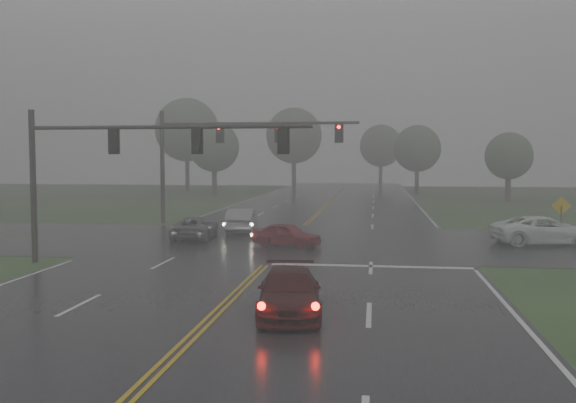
# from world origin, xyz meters

# --- Properties ---
(ground) EXTENTS (180.00, 180.00, 0.00)m
(ground) POSITION_xyz_m (0.00, 0.00, 0.00)
(ground) COLOR #28471E
(ground) RESTS_ON ground
(main_road) EXTENTS (18.00, 160.00, 0.02)m
(main_road) POSITION_xyz_m (0.00, 20.00, 0.00)
(main_road) COLOR black
(main_road) RESTS_ON ground
(cross_street) EXTENTS (120.00, 14.00, 0.02)m
(cross_street) POSITION_xyz_m (0.00, 22.00, 0.00)
(cross_street) COLOR black
(cross_street) RESTS_ON ground
(stop_bar) EXTENTS (8.50, 0.50, 0.01)m
(stop_bar) POSITION_xyz_m (4.50, 14.40, 0.00)
(stop_bar) COLOR silver
(stop_bar) RESTS_ON ground
(sedan_maroon) EXTENTS (2.35, 4.68, 1.30)m
(sedan_maroon) POSITION_xyz_m (2.17, 5.74, 0.00)
(sedan_maroon) COLOR #360A09
(sedan_maroon) RESTS_ON ground
(sedan_red) EXTENTS (3.88, 2.51, 1.23)m
(sedan_red) POSITION_xyz_m (0.15, 19.84, 0.00)
(sedan_red) COLOR maroon
(sedan_red) RESTS_ON ground
(sedan_silver) EXTENTS (1.99, 4.62, 1.48)m
(sedan_silver) POSITION_xyz_m (-3.42, 25.60, 0.00)
(sedan_silver) COLOR gray
(sedan_silver) RESTS_ON ground
(car_grey) EXTENTS (2.45, 4.71, 1.27)m
(car_grey) POSITION_xyz_m (-5.41, 22.24, 0.00)
(car_grey) COLOR #525459
(car_grey) RESTS_ON ground
(pickup_white) EXTENTS (5.76, 3.45, 1.50)m
(pickup_white) POSITION_xyz_m (13.54, 22.47, 0.00)
(pickup_white) COLOR white
(pickup_white) RESTS_ON ground
(signal_gantry_near) EXTENTS (12.42, 0.29, 6.70)m
(signal_gantry_near) POSITION_xyz_m (-6.36, 13.56, 4.72)
(signal_gantry_near) COLOR black
(signal_gantry_near) RESTS_ON ground
(signal_gantry_far) EXTENTS (13.93, 0.40, 7.88)m
(signal_gantry_far) POSITION_xyz_m (-5.91, 30.82, 5.53)
(signal_gantry_far) COLOR black
(signal_gantry_far) RESTS_ON ground
(sign_diamond_east) EXTENTS (1.02, 0.28, 2.50)m
(sign_diamond_east) POSITION_xyz_m (14.74, 23.80, 1.69)
(sign_diamond_east) COLOR black
(sign_diamond_east) RESTS_ON ground
(tree_nw_a) EXTENTS (6.05, 6.05, 8.89)m
(tree_nw_a) POSITION_xyz_m (-14.60, 62.81, 5.84)
(tree_nw_a) COLOR #342921
(tree_nw_a) RESTS_ON ground
(tree_ne_a) EXTENTS (5.87, 5.87, 8.62)m
(tree_ne_a) POSITION_xyz_m (9.87, 69.19, 5.67)
(tree_ne_a) COLOR #342921
(tree_ne_a) RESTS_ON ground
(tree_n_mid) EXTENTS (7.86, 7.86, 11.55)m
(tree_n_mid) POSITION_xyz_m (-6.68, 76.88, 7.60)
(tree_n_mid) COLOR #342921
(tree_n_mid) RESTS_ON ground
(tree_e_near) EXTENTS (4.90, 4.90, 7.20)m
(tree_e_near) POSITION_xyz_m (18.40, 56.42, 4.72)
(tree_e_near) COLOR #342921
(tree_e_near) RESTS_ON ground
(tree_nw_b) EXTENTS (8.54, 8.54, 12.54)m
(tree_nw_b) POSITION_xyz_m (-20.45, 71.11, 8.26)
(tree_nw_b) COLOR #342921
(tree_nw_b) RESTS_ON ground
(tree_n_far) EXTENTS (6.60, 6.60, 9.69)m
(tree_n_far) POSITION_xyz_m (5.52, 88.70, 6.37)
(tree_n_far) COLOR #342921
(tree_n_far) RESTS_ON ground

